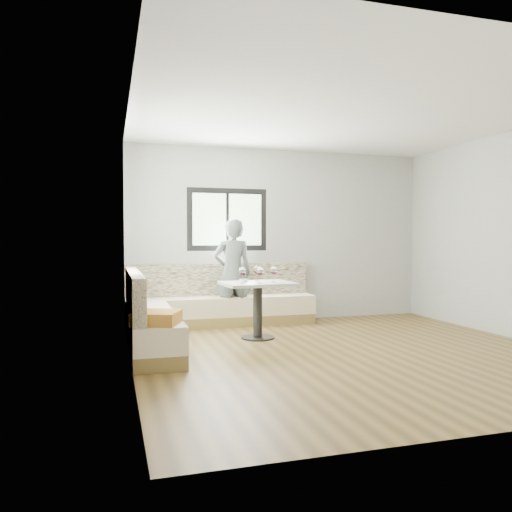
% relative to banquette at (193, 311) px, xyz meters
% --- Properties ---
extents(room, '(5.01, 5.01, 2.81)m').
position_rel_banquette_xyz_m(room, '(1.51, -1.53, 1.08)').
color(room, brown).
rests_on(room, ground).
extents(banquette, '(2.93, 2.81, 0.95)m').
position_rel_banquette_xyz_m(banquette, '(0.00, 0.00, 0.00)').
color(banquette, olive).
rests_on(banquette, ground).
extents(table, '(0.96, 0.77, 0.76)m').
position_rel_banquette_xyz_m(table, '(0.79, -0.50, 0.24)').
color(table, black).
rests_on(table, ground).
extents(person, '(0.61, 0.40, 1.65)m').
position_rel_banquette_xyz_m(person, '(0.69, 0.53, 0.49)').
color(person, '#555C5B').
rests_on(person, ground).
extents(olive_ramekin, '(0.11, 0.11, 0.04)m').
position_rel_banquette_xyz_m(olive_ramekin, '(0.60, -0.46, 0.45)').
color(olive_ramekin, white).
rests_on(olive_ramekin, table).
extents(wine_glass_a, '(0.10, 0.10, 0.22)m').
position_rel_banquette_xyz_m(wine_glass_a, '(0.54, -0.65, 0.58)').
color(wine_glass_a, white).
rests_on(wine_glass_a, table).
extents(wine_glass_b, '(0.10, 0.10, 0.22)m').
position_rel_banquette_xyz_m(wine_glass_b, '(0.77, -0.68, 0.58)').
color(wine_glass_b, white).
rests_on(wine_glass_b, table).
extents(wine_glass_c, '(0.10, 0.10, 0.22)m').
position_rel_banquette_xyz_m(wine_glass_c, '(0.99, -0.58, 0.58)').
color(wine_glass_c, white).
rests_on(wine_glass_c, table).
extents(wine_glass_d, '(0.10, 0.10, 0.22)m').
position_rel_banquette_xyz_m(wine_glass_d, '(0.83, -0.35, 0.58)').
color(wine_glass_d, white).
rests_on(wine_glass_d, table).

